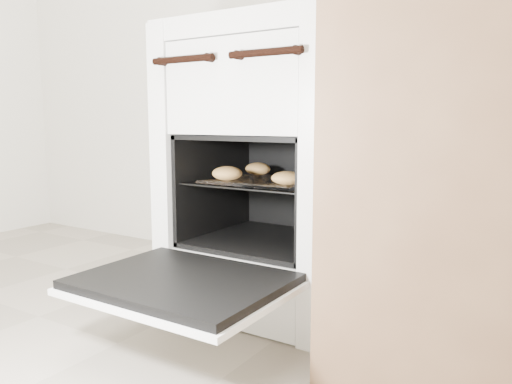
% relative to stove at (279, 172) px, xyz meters
% --- Properties ---
extents(stove, '(0.55, 0.61, 0.84)m').
position_rel_stove_xyz_m(stove, '(0.00, 0.00, 0.00)').
color(stove, silver).
rests_on(stove, ground).
extents(oven_door, '(0.49, 0.38, 0.03)m').
position_rel_stove_xyz_m(oven_door, '(0.00, -0.46, -0.23)').
color(oven_door, black).
rests_on(oven_door, stove).
extents(oven_rack, '(0.40, 0.38, 0.01)m').
position_rel_stove_xyz_m(oven_rack, '(-0.00, -0.06, -0.02)').
color(oven_rack, black).
rests_on(oven_rack, stove).
extents(foil_sheet, '(0.31, 0.27, 0.01)m').
position_rel_stove_xyz_m(foil_sheet, '(0.00, -0.08, -0.02)').
color(foil_sheet, white).
rests_on(foil_sheet, oven_rack).
extents(baked_rolls, '(0.30, 0.27, 0.04)m').
position_rel_stove_xyz_m(baked_rolls, '(-0.02, -0.11, 0.01)').
color(baked_rolls, tan).
rests_on(baked_rolls, foil_sheet).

